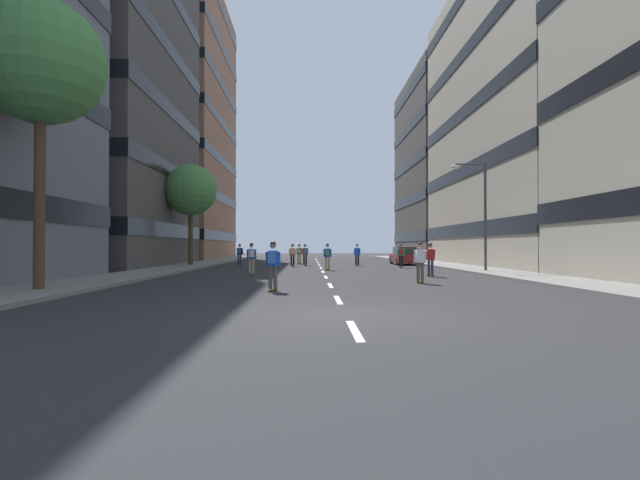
# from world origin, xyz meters

# --- Properties ---
(ground_plane) EXTENTS (137.79, 137.79, 0.00)m
(ground_plane) POSITION_xyz_m (0.00, 22.97, 0.00)
(ground_plane) COLOR #28282B
(sidewalk_left) EXTENTS (3.20, 63.16, 0.14)m
(sidewalk_left) POSITION_xyz_m (-10.10, 25.84, 0.07)
(sidewalk_left) COLOR gray
(sidewalk_left) RESTS_ON ground_plane
(sidewalk_right) EXTENTS (3.20, 63.16, 0.14)m
(sidewalk_right) POSITION_xyz_m (10.10, 25.84, 0.07)
(sidewalk_right) COLOR gray
(sidewalk_right) RESTS_ON ground_plane
(lane_markings) EXTENTS (0.16, 52.20, 0.01)m
(lane_markings) POSITION_xyz_m (0.00, 23.00, 0.00)
(lane_markings) COLOR silver
(lane_markings) RESTS_ON ground_plane
(building_left_mid) EXTENTS (14.88, 17.98, 32.94)m
(building_left_mid) POSITION_xyz_m (-19.08, 25.91, 16.56)
(building_left_mid) COLOR #4C4744
(building_left_mid) RESTS_ON ground_plane
(building_left_far) EXTENTS (14.88, 20.83, 32.99)m
(building_left_far) POSITION_xyz_m (-19.08, 47.45, 16.59)
(building_left_far) COLOR #9E6B51
(building_left_far) RESTS_ON ground_plane
(building_right_mid) EXTENTS (14.88, 23.38, 23.94)m
(building_right_mid) POSITION_xyz_m (19.08, 25.91, 12.06)
(building_right_mid) COLOR #B2A893
(building_right_mid) RESTS_ON ground_plane
(building_right_far) EXTENTS (14.88, 18.24, 22.74)m
(building_right_far) POSITION_xyz_m (19.08, 47.45, 11.46)
(building_right_far) COLOR #4C4744
(building_right_far) RESTS_ON ground_plane
(parked_car_near) EXTENTS (1.82, 4.40, 1.52)m
(parked_car_near) POSITION_xyz_m (7.30, 28.71, 0.70)
(parked_car_near) COLOR maroon
(parked_car_near) RESTS_ON ground_plane
(street_tree_near) EXTENTS (4.00, 4.00, 7.85)m
(street_tree_near) POSITION_xyz_m (-10.10, 25.48, 5.95)
(street_tree_near) COLOR #4C3823
(street_tree_near) RESTS_ON sidewalk_left
(street_tree_mid) EXTENTS (4.25, 4.25, 9.93)m
(street_tree_mid) POSITION_xyz_m (-10.10, 5.24, 7.90)
(street_tree_mid) COLOR #4C3823
(street_tree_mid) RESTS_ON sidewalk_left
(streetlamp_right) EXTENTS (2.13, 0.30, 6.50)m
(streetlamp_right) POSITION_xyz_m (9.41, 16.82, 4.14)
(streetlamp_right) COLOR #3F3F44
(streetlamp_right) RESTS_ON sidewalk_right
(skater_0) EXTENTS (0.57, 0.92, 1.78)m
(skater_0) POSITION_xyz_m (-1.73, 29.93, 1.02)
(skater_0) COLOR brown
(skater_0) RESTS_ON ground_plane
(skater_1) EXTENTS (0.55, 0.92, 1.78)m
(skater_1) POSITION_xyz_m (-2.15, 5.59, 1.02)
(skater_1) COLOR brown
(skater_1) RESTS_ON ground_plane
(skater_2) EXTENTS (0.55, 0.91, 1.78)m
(skater_2) POSITION_xyz_m (-2.16, 25.55, 1.02)
(skater_2) COLOR brown
(skater_2) RESTS_ON ground_plane
(skater_3) EXTENTS (0.56, 0.92, 1.78)m
(skater_3) POSITION_xyz_m (-4.06, 15.01, 1.02)
(skater_3) COLOR brown
(skater_3) RESTS_ON ground_plane
(skater_4) EXTENTS (0.53, 0.90, 1.78)m
(skater_4) POSITION_xyz_m (3.04, 26.58, 0.98)
(skater_4) COLOR brown
(skater_4) RESTS_ON ground_plane
(skater_5) EXTENTS (0.56, 0.92, 1.78)m
(skater_5) POSITION_xyz_m (-6.60, 27.55, 1.02)
(skater_5) COLOR brown
(skater_5) RESTS_ON ground_plane
(skater_6) EXTENTS (0.54, 0.91, 1.78)m
(skater_6) POSITION_xyz_m (3.92, 9.00, 0.98)
(skater_6) COLOR brown
(skater_6) RESTS_ON ground_plane
(skater_7) EXTENTS (0.55, 0.92, 1.78)m
(skater_7) POSITION_xyz_m (-1.18, 27.22, 1.02)
(skater_7) COLOR brown
(skater_7) RESTS_ON ground_plane
(skater_8) EXTENTS (0.54, 0.91, 1.78)m
(skater_8) POSITION_xyz_m (5.52, 13.35, 1.02)
(skater_8) COLOR brown
(skater_8) RESTS_ON ground_plane
(skater_9) EXTENTS (0.56, 0.92, 1.78)m
(skater_9) POSITION_xyz_m (0.35, 19.72, 1.02)
(skater_9) COLOR brown
(skater_9) RESTS_ON ground_plane
(skater_10) EXTENTS (0.56, 0.92, 1.78)m
(skater_10) POSITION_xyz_m (5.87, 22.88, 1.02)
(skater_10) COLOR brown
(skater_10) RESTS_ON ground_plane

